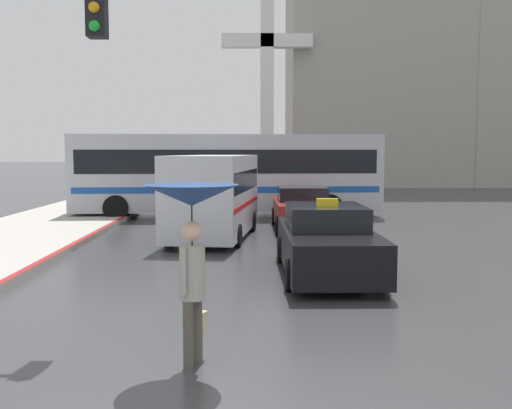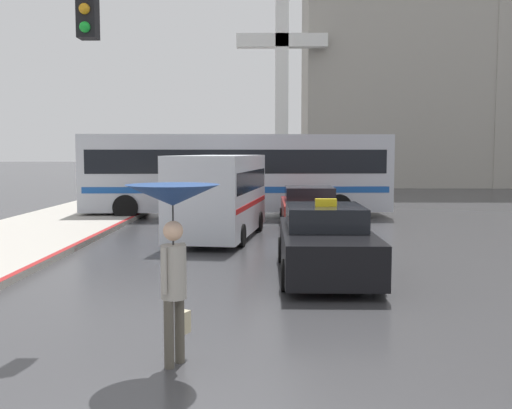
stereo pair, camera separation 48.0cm
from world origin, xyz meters
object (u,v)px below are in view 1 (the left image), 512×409
(city_bus, at_px, (227,171))
(pedestrian_with_umbrella, at_px, (192,218))
(sedan_red, at_px, (302,209))
(monument_cross, at_px, (267,73))
(taxi, at_px, (327,243))
(ambulance_van, at_px, (214,192))

(city_bus, bearing_deg, pedestrian_with_umbrella, 176.85)
(sedan_red, bearing_deg, monument_cross, -88.87)
(city_bus, distance_m, pedestrian_with_umbrella, 16.87)
(taxi, height_order, monument_cross, monument_cross)
(sedan_red, relative_size, pedestrian_with_umbrella, 1.96)
(ambulance_van, relative_size, pedestrian_with_umbrella, 2.62)
(taxi, distance_m, monument_cross, 30.21)
(city_bus, relative_size, pedestrian_with_umbrella, 5.56)
(taxi, xyz_separation_m, ambulance_van, (-2.66, 5.44, 0.69))
(taxi, bearing_deg, monument_cross, -89.52)
(ambulance_van, relative_size, monument_cross, 0.41)
(sedan_red, relative_size, city_bus, 0.35)
(sedan_red, xyz_separation_m, monument_cross, (-0.43, 21.86, 7.33))
(sedan_red, xyz_separation_m, city_bus, (-2.64, 4.05, 1.14))
(ambulance_van, height_order, pedestrian_with_umbrella, ambulance_van)
(pedestrian_with_umbrella, height_order, monument_cross, monument_cross)
(taxi, distance_m, sedan_red, 7.45)
(city_bus, xyz_separation_m, monument_cross, (2.20, 17.81, 6.19))
(taxi, distance_m, city_bus, 11.81)
(ambulance_van, distance_m, monument_cross, 24.88)
(ambulance_van, height_order, monument_cross, monument_cross)
(ambulance_van, xyz_separation_m, city_bus, (0.21, 6.05, 0.43))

